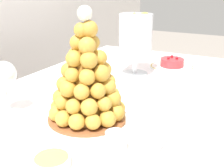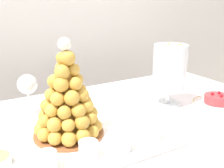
{
  "view_description": "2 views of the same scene",
  "coord_description": "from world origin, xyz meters",
  "px_view_note": "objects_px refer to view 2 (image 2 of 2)",
  "views": [
    {
      "loc": [
        -0.87,
        -0.43,
        1.15
      ],
      "look_at": [
        -0.08,
        -0.01,
        0.84
      ],
      "focal_mm": 47.32,
      "sensor_mm": 36.0,
      "label": 1
    },
    {
      "loc": [
        -0.48,
        -0.79,
        1.21
      ],
      "look_at": [
        -0.01,
        0.02,
        0.91
      ],
      "focal_mm": 43.93,
      "sensor_mm": 36.0,
      "label": 2
    }
  ],
  "objects_px": {
    "dessert_cup_mid_right": "(122,143)",
    "croquembouche": "(67,100)",
    "macaron_goblet": "(170,67)",
    "wine_glass": "(27,85)",
    "serving_tray": "(72,140)",
    "dessert_cup_right": "(154,131)",
    "fruit_tart_plate": "(217,101)",
    "dessert_cup_mid_left": "(48,161)",
    "dessert_cup_centre": "(89,150)"
  },
  "relations": [
    {
      "from": "dessert_cup_mid_left",
      "to": "dessert_cup_mid_right",
      "type": "relative_size",
      "value": 0.9
    },
    {
      "from": "croquembouche",
      "to": "macaron_goblet",
      "type": "xyz_separation_m",
      "value": [
        0.5,
        0.07,
        0.04
      ]
    },
    {
      "from": "serving_tray",
      "to": "dessert_cup_centre",
      "type": "height_order",
      "value": "dessert_cup_centre"
    },
    {
      "from": "serving_tray",
      "to": "wine_glass",
      "type": "relative_size",
      "value": 3.76
    },
    {
      "from": "macaron_goblet",
      "to": "wine_glass",
      "type": "xyz_separation_m",
      "value": [
        -0.57,
        0.2,
        -0.05
      ]
    },
    {
      "from": "croquembouche",
      "to": "wine_glass",
      "type": "height_order",
      "value": "croquembouche"
    },
    {
      "from": "croquembouche",
      "to": "fruit_tart_plate",
      "type": "distance_m",
      "value": 0.7
    },
    {
      "from": "serving_tray",
      "to": "dessert_cup_right",
      "type": "relative_size",
      "value": 11.63
    },
    {
      "from": "dessert_cup_mid_left",
      "to": "serving_tray",
      "type": "bearing_deg",
      "value": 45.89
    },
    {
      "from": "dessert_cup_right",
      "to": "wine_glass",
      "type": "xyz_separation_m",
      "value": [
        -0.3,
        0.43,
        0.09
      ]
    },
    {
      "from": "dessert_cup_mid_right",
      "to": "croquembouche",
      "type": "bearing_deg",
      "value": 121.48
    },
    {
      "from": "dessert_cup_mid_left",
      "to": "dessert_cup_centre",
      "type": "distance_m",
      "value": 0.12
    },
    {
      "from": "croquembouche",
      "to": "dessert_cup_mid_left",
      "type": "relative_size",
      "value": 6.41
    },
    {
      "from": "dessert_cup_mid_left",
      "to": "macaron_goblet",
      "type": "bearing_deg",
      "value": 19.83
    },
    {
      "from": "dessert_cup_mid_left",
      "to": "dessert_cup_mid_right",
      "type": "distance_m",
      "value": 0.23
    },
    {
      "from": "croquembouche",
      "to": "macaron_goblet",
      "type": "relative_size",
      "value": 1.17
    },
    {
      "from": "serving_tray",
      "to": "macaron_goblet",
      "type": "bearing_deg",
      "value": 11.48
    },
    {
      "from": "serving_tray",
      "to": "dessert_cup_mid_right",
      "type": "xyz_separation_m",
      "value": [
        0.11,
        -0.14,
        0.03
      ]
    },
    {
      "from": "dessert_cup_right",
      "to": "macaron_goblet",
      "type": "relative_size",
      "value": 0.19
    },
    {
      "from": "serving_tray",
      "to": "dessert_cup_mid_left",
      "type": "distance_m",
      "value": 0.17
    },
    {
      "from": "fruit_tart_plate",
      "to": "croquembouche",
      "type": "bearing_deg",
      "value": 175.88
    },
    {
      "from": "macaron_goblet",
      "to": "fruit_tart_plate",
      "type": "distance_m",
      "value": 0.27
    },
    {
      "from": "croquembouche",
      "to": "macaron_goblet",
      "type": "distance_m",
      "value": 0.51
    },
    {
      "from": "macaron_goblet",
      "to": "wine_glass",
      "type": "bearing_deg",
      "value": 160.99
    },
    {
      "from": "dessert_cup_centre",
      "to": "fruit_tart_plate",
      "type": "xyz_separation_m",
      "value": [
        0.69,
        0.11,
        -0.01
      ]
    },
    {
      "from": "dessert_cup_right",
      "to": "dessert_cup_mid_right",
      "type": "bearing_deg",
      "value": -177.09
    },
    {
      "from": "wine_glass",
      "to": "serving_tray",
      "type": "bearing_deg",
      "value": -78.26
    },
    {
      "from": "dessert_cup_centre",
      "to": "dessert_cup_mid_right",
      "type": "height_order",
      "value": "same"
    },
    {
      "from": "croquembouche",
      "to": "fruit_tart_plate",
      "type": "height_order",
      "value": "croquembouche"
    },
    {
      "from": "croquembouche",
      "to": "dessert_cup_mid_left",
      "type": "bearing_deg",
      "value": -127.9
    },
    {
      "from": "croquembouche",
      "to": "dessert_cup_right",
      "type": "height_order",
      "value": "croquembouche"
    },
    {
      "from": "serving_tray",
      "to": "wine_glass",
      "type": "xyz_separation_m",
      "value": [
        -0.06,
        0.3,
        0.12
      ]
    },
    {
      "from": "fruit_tart_plate",
      "to": "wine_glass",
      "type": "xyz_separation_m",
      "value": [
        -0.76,
        0.31,
        0.11
      ]
    },
    {
      "from": "serving_tray",
      "to": "fruit_tart_plate",
      "type": "bearing_deg",
      "value": -1.11
    },
    {
      "from": "serving_tray",
      "to": "macaron_goblet",
      "type": "xyz_separation_m",
      "value": [
        0.51,
        0.1,
        0.17
      ]
    },
    {
      "from": "dessert_cup_mid_right",
      "to": "fruit_tart_plate",
      "type": "relative_size",
      "value": 0.27
    },
    {
      "from": "dessert_cup_centre",
      "to": "dessert_cup_mid_right",
      "type": "relative_size",
      "value": 1.01
    },
    {
      "from": "dessert_cup_mid_right",
      "to": "fruit_tart_plate",
      "type": "distance_m",
      "value": 0.6
    },
    {
      "from": "dessert_cup_centre",
      "to": "dessert_cup_mid_right",
      "type": "bearing_deg",
      "value": -8.15
    },
    {
      "from": "dessert_cup_mid_left",
      "to": "macaron_goblet",
      "type": "distance_m",
      "value": 0.68
    },
    {
      "from": "serving_tray",
      "to": "macaron_goblet",
      "type": "height_order",
      "value": "macaron_goblet"
    },
    {
      "from": "fruit_tart_plate",
      "to": "wine_glass",
      "type": "height_order",
      "value": "wine_glass"
    },
    {
      "from": "dessert_cup_mid_right",
      "to": "dessert_cup_right",
      "type": "height_order",
      "value": "dessert_cup_right"
    },
    {
      "from": "serving_tray",
      "to": "dessert_cup_mid_left",
      "type": "height_order",
      "value": "dessert_cup_mid_left"
    },
    {
      "from": "croquembouche",
      "to": "fruit_tart_plate",
      "type": "xyz_separation_m",
      "value": [
        0.69,
        -0.05,
        -0.12
      ]
    },
    {
      "from": "dessert_cup_mid_right",
      "to": "dessert_cup_mid_left",
      "type": "bearing_deg",
      "value": 176.48
    },
    {
      "from": "serving_tray",
      "to": "wine_glass",
      "type": "distance_m",
      "value": 0.33
    },
    {
      "from": "dessert_cup_mid_left",
      "to": "dessert_cup_mid_right",
      "type": "height_order",
      "value": "dessert_cup_mid_left"
    },
    {
      "from": "dessert_cup_mid_left",
      "to": "dessert_cup_right",
      "type": "xyz_separation_m",
      "value": [
        0.36,
        -0.01,
        0.0
      ]
    },
    {
      "from": "serving_tray",
      "to": "dessert_cup_mid_left",
      "type": "bearing_deg",
      "value": -134.11
    }
  ]
}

